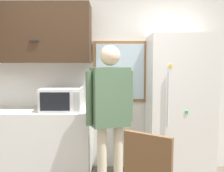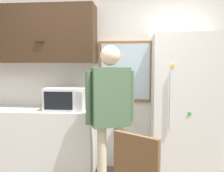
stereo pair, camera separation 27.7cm
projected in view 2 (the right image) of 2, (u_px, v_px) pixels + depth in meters
back_wall at (102, 75)px, 3.61m from camera, size 6.00×0.06×2.70m
counter at (19, 140)px, 3.48m from camera, size 2.14×0.61×0.91m
upper_cabinets at (19, 35)px, 3.46m from camera, size 2.14×0.40×0.78m
microwave at (67, 98)px, 3.33m from camera, size 0.52×0.43×0.29m
person at (110, 105)px, 2.84m from camera, size 0.54×0.36×1.72m
refrigerator at (184, 109)px, 3.19m from camera, size 0.80×0.66×1.88m
window at (125, 72)px, 3.53m from camera, size 0.76×0.05×0.86m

